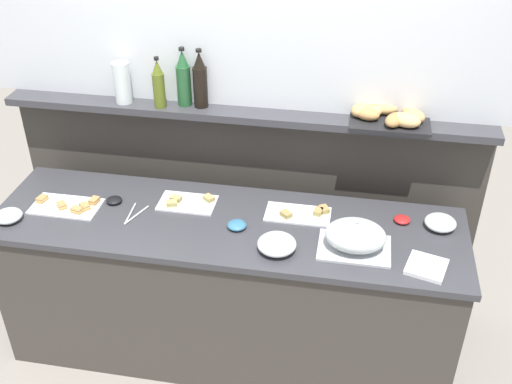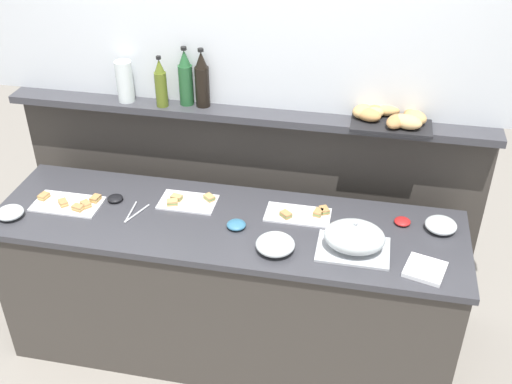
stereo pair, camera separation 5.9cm
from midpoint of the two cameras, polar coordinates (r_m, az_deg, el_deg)
name	(u,v)px [view 1 (the left image)]	position (r m, az deg, el deg)	size (l,w,h in m)	color
ground_plane	(249,279)	(4.09, -1.03, -8.04)	(12.00, 12.00, 0.00)	gray
buffet_counter	(228,288)	(3.36, -3.10, -8.92)	(2.39, 0.68, 0.89)	#3D3833
back_ledge_unit	(246,200)	(3.61, -1.40, -0.78)	(2.62, 0.22, 1.29)	#3D3833
sandwich_platter_rear	(301,214)	(3.13, 3.62, -2.03)	(0.33, 0.17, 0.04)	silver
sandwich_platter_front	(68,206)	(3.34, -17.56, -1.23)	(0.35, 0.20, 0.04)	white
sandwich_platter_side	(187,202)	(3.23, -6.95, -0.95)	(0.30, 0.18, 0.04)	silver
serving_cloche	(355,237)	(2.89, 8.64, -4.13)	(0.34, 0.24, 0.17)	#B7BABF
glass_bowl_large	(440,223)	(3.15, 16.23, -2.79)	(0.16, 0.16, 0.06)	silver
glass_bowl_medium	(277,245)	(2.88, 1.35, -4.91)	(0.18, 0.18, 0.07)	silver
glass_bowl_small	(8,216)	(3.33, -22.47, -2.10)	(0.14, 0.14, 0.05)	silver
condiment_bowl_dark	(237,225)	(3.03, -2.35, -3.09)	(0.10, 0.10, 0.03)	teal
condiment_bowl_teal	(114,200)	(3.31, -13.54, -0.75)	(0.08, 0.08, 0.03)	black
condiment_bowl_cream	(402,220)	(3.15, 12.89, -2.51)	(0.08, 0.08, 0.03)	red
serving_tongs	(133,215)	(3.19, -11.87, -2.09)	(0.08, 0.19, 0.01)	#B7BABF
napkin_stack	(426,267)	(2.88, 14.97, -6.73)	(0.17, 0.17, 0.02)	white
olive_oil_bottle	(159,85)	(3.29, -9.54, 9.78)	(0.06, 0.06, 0.28)	#56661E
wine_bottle_green	(184,79)	(3.29, -7.27, 10.32)	(0.08, 0.08, 0.32)	#23562D
wine_bottle_dark	(200,81)	(3.26, -5.73, 10.21)	(0.08, 0.08, 0.32)	black
bread_basket	(389,116)	(3.17, 11.70, 6.96)	(0.42, 0.28, 0.08)	black
water_carafe	(122,83)	(3.39, -12.82, 9.87)	(0.09, 0.09, 0.22)	silver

